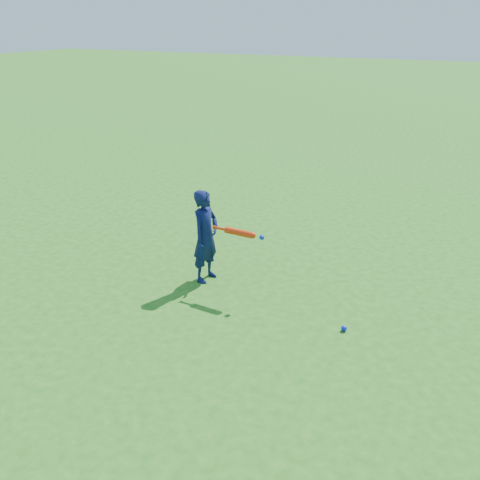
{
  "coord_description": "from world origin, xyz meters",
  "views": [
    {
      "loc": [
        3.34,
        -5.72,
        3.16
      ],
      "look_at": [
        0.65,
        -0.37,
        0.65
      ],
      "focal_mm": 40.0,
      "sensor_mm": 36.0,
      "label": 1
    }
  ],
  "objects": [
    {
      "name": "ground",
      "position": [
        0.0,
        0.0,
        0.0
      ],
      "size": [
        80.0,
        80.0,
        0.0
      ],
      "primitive_type": "plane",
      "color": "#216317",
      "rests_on": "ground"
    },
    {
      "name": "ground_ball_blue",
      "position": [
        2.11,
        -0.76,
        0.03
      ],
      "size": [
        0.06,
        0.06,
        0.06
      ],
      "primitive_type": "sphere",
      "color": "#0C1ED9",
      "rests_on": "ground"
    },
    {
      "name": "bat_swing",
      "position": [
        0.69,
        -0.42,
        0.77
      ],
      "size": [
        0.7,
        0.1,
        0.08
      ],
      "rotation": [
        0.0,
        0.0,
        -0.05
      ],
      "color": "red",
      "rests_on": "ground"
    },
    {
      "name": "child",
      "position": [
        0.15,
        -0.34,
        0.6
      ],
      "size": [
        0.32,
        0.46,
        1.2
      ],
      "primitive_type": "imported",
      "rotation": [
        0.0,
        0.0,
        1.49
      ],
      "color": "#0E1542",
      "rests_on": "ground"
    }
  ]
}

